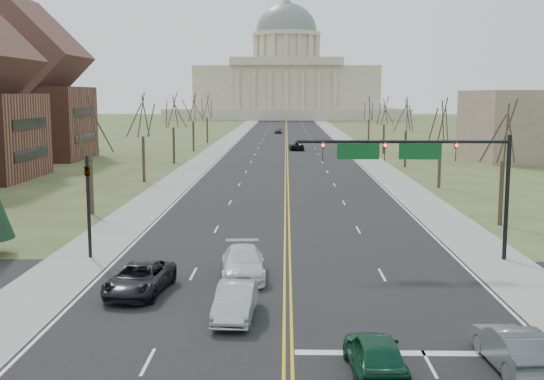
{
  "coord_description": "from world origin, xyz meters",
  "views": [
    {
      "loc": [
        -0.1,
        -25.07,
        9.48
      ],
      "look_at": [
        -1.04,
        20.75,
        3.0
      ],
      "focal_mm": 45.0,
      "sensor_mm": 36.0,
      "label": 1
    }
  ],
  "objects_px": {
    "car_sb_inner_lead": "(236,301)",
    "car_far_nb": "(296,146)",
    "car_sb_inner_second": "(243,263)",
    "car_nb_inner_lead": "(375,354)",
    "signal_mast": "(419,160)",
    "car_sb_outer_lead": "(140,278)",
    "signal_left": "(88,195)",
    "car_nb_outer_lead": "(513,347)",
    "car_far_sb": "(278,130)"
  },
  "relations": [
    {
      "from": "signal_left",
      "to": "car_sb_inner_lead",
      "type": "relative_size",
      "value": 1.35
    },
    {
      "from": "car_far_sb",
      "to": "car_sb_inner_lead",
      "type": "bearing_deg",
      "value": -85.64
    },
    {
      "from": "signal_left",
      "to": "car_sb_inner_lead",
      "type": "distance_m",
      "value": 14.45
    },
    {
      "from": "signal_mast",
      "to": "car_sb_inner_lead",
      "type": "xyz_separation_m",
      "value": [
        -9.66,
        -10.67,
        -5.01
      ]
    },
    {
      "from": "signal_left",
      "to": "car_nb_inner_lead",
      "type": "xyz_separation_m",
      "value": [
        14.45,
        -16.5,
        -2.95
      ]
    },
    {
      "from": "signal_mast",
      "to": "car_far_sb",
      "type": "bearing_deg",
      "value": 94.24
    },
    {
      "from": "car_nb_outer_lead",
      "to": "car_far_nb",
      "type": "distance_m",
      "value": 93.22
    },
    {
      "from": "car_nb_inner_lead",
      "to": "car_nb_outer_lead",
      "type": "relative_size",
      "value": 0.98
    },
    {
      "from": "car_sb_inner_second",
      "to": "car_nb_inner_lead",
      "type": "bearing_deg",
      "value": -71.52
    },
    {
      "from": "signal_mast",
      "to": "car_far_sb",
      "type": "distance_m",
      "value": 126.96
    },
    {
      "from": "signal_left",
      "to": "car_sb_inner_second",
      "type": "height_order",
      "value": "signal_left"
    },
    {
      "from": "signal_left",
      "to": "car_nb_inner_lead",
      "type": "height_order",
      "value": "signal_left"
    },
    {
      "from": "car_sb_inner_second",
      "to": "signal_left",
      "type": "bearing_deg",
      "value": 150.95
    },
    {
      "from": "car_sb_inner_second",
      "to": "car_far_nb",
      "type": "distance_m",
      "value": 81.54
    },
    {
      "from": "car_sb_inner_second",
      "to": "signal_mast",
      "type": "bearing_deg",
      "value": 18.56
    },
    {
      "from": "car_nb_inner_lead",
      "to": "car_sb_inner_lead",
      "type": "relative_size",
      "value": 0.99
    },
    {
      "from": "car_nb_inner_lead",
      "to": "car_sb_inner_second",
      "type": "xyz_separation_m",
      "value": [
        -5.25,
        12.32,
        0.02
      ]
    },
    {
      "from": "car_nb_inner_lead",
      "to": "car_far_sb",
      "type": "xyz_separation_m",
      "value": [
        -4.88,
        143.01,
        -0.05
      ]
    },
    {
      "from": "car_nb_inner_lead",
      "to": "car_far_nb",
      "type": "bearing_deg",
      "value": -91.94
    },
    {
      "from": "car_far_nb",
      "to": "car_nb_outer_lead",
      "type": "bearing_deg",
      "value": 90.25
    },
    {
      "from": "car_sb_inner_lead",
      "to": "car_far_sb",
      "type": "xyz_separation_m",
      "value": [
        0.28,
        137.18,
        -0.03
      ]
    },
    {
      "from": "signal_left",
      "to": "car_sb_inner_second",
      "type": "xyz_separation_m",
      "value": [
        9.19,
        -4.18,
        -2.93
      ]
    },
    {
      "from": "car_far_nb",
      "to": "car_nb_inner_lead",
      "type": "bearing_deg",
      "value": 87.25
    },
    {
      "from": "car_nb_outer_lead",
      "to": "car_far_nb",
      "type": "xyz_separation_m",
      "value": [
        -6.14,
        93.02,
        -0.05
      ]
    },
    {
      "from": "car_sb_inner_second",
      "to": "car_far_sb",
      "type": "height_order",
      "value": "car_sb_inner_second"
    },
    {
      "from": "signal_left",
      "to": "car_sb_inner_second",
      "type": "relative_size",
      "value": 1.12
    },
    {
      "from": "car_sb_inner_second",
      "to": "car_far_sb",
      "type": "distance_m",
      "value": 130.69
    },
    {
      "from": "car_sb_inner_lead",
      "to": "car_sb_inner_second",
      "type": "bearing_deg",
      "value": 93.53
    },
    {
      "from": "car_nb_outer_lead",
      "to": "car_far_sb",
      "type": "height_order",
      "value": "car_nb_outer_lead"
    },
    {
      "from": "signal_left",
      "to": "car_far_sb",
      "type": "xyz_separation_m",
      "value": [
        9.56,
        126.51,
        -3.0
      ]
    },
    {
      "from": "signal_left",
      "to": "car_nb_outer_lead",
      "type": "xyz_separation_m",
      "value": [
        19.3,
        -15.75,
        -2.96
      ]
    },
    {
      "from": "car_sb_outer_lead",
      "to": "car_far_nb",
      "type": "height_order",
      "value": "car_sb_outer_lead"
    },
    {
      "from": "signal_mast",
      "to": "car_far_nb",
      "type": "bearing_deg",
      "value": 94.28
    },
    {
      "from": "car_nb_inner_lead",
      "to": "car_far_sb",
      "type": "relative_size",
      "value": 1.07
    },
    {
      "from": "car_sb_inner_lead",
      "to": "signal_left",
      "type": "bearing_deg",
      "value": 133.76
    },
    {
      "from": "signal_mast",
      "to": "car_sb_inner_second",
      "type": "distance_m",
      "value": 11.72
    },
    {
      "from": "car_nb_inner_lead",
      "to": "car_sb_inner_second",
      "type": "height_order",
      "value": "car_sb_inner_second"
    },
    {
      "from": "car_nb_inner_lead",
      "to": "car_sb_outer_lead",
      "type": "distance_m",
      "value": 13.72
    },
    {
      "from": "car_sb_inner_lead",
      "to": "car_far_nb",
      "type": "bearing_deg",
      "value": 90.22
    },
    {
      "from": "signal_mast",
      "to": "signal_left",
      "type": "distance_m",
      "value": 19.06
    },
    {
      "from": "car_nb_outer_lead",
      "to": "car_sb_inner_second",
      "type": "distance_m",
      "value": 15.37
    },
    {
      "from": "signal_left",
      "to": "car_far_nb",
      "type": "relative_size",
      "value": 1.2
    },
    {
      "from": "car_far_nb",
      "to": "car_far_sb",
      "type": "height_order",
      "value": "car_far_sb"
    },
    {
      "from": "car_far_sb",
      "to": "signal_mast",
      "type": "bearing_deg",
      "value": -81.29
    },
    {
      "from": "car_sb_inner_lead",
      "to": "car_far_nb",
      "type": "xyz_separation_m",
      "value": [
        3.88,
        87.94,
        -0.04
      ]
    },
    {
      "from": "signal_left",
      "to": "car_nb_inner_lead",
      "type": "bearing_deg",
      "value": -48.79
    },
    {
      "from": "signal_mast",
      "to": "car_sb_outer_lead",
      "type": "xyz_separation_m",
      "value": [
        -14.51,
        -7.12,
        -5.02
      ]
    },
    {
      "from": "car_sb_inner_lead",
      "to": "car_far_nb",
      "type": "distance_m",
      "value": 88.03
    },
    {
      "from": "car_sb_inner_lead",
      "to": "car_sb_outer_lead",
      "type": "distance_m",
      "value": 6.01
    },
    {
      "from": "car_far_sb",
      "to": "signal_left",
      "type": "bearing_deg",
      "value": -89.85
    }
  ]
}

